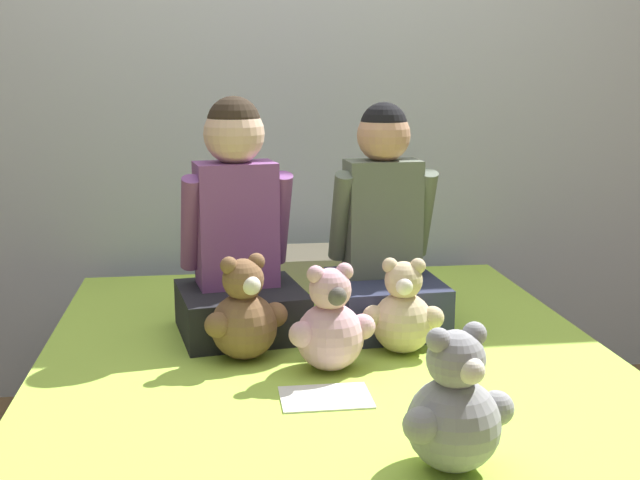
% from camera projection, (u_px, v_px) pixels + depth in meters
% --- Properties ---
extents(wall_behind_bed, '(8.00, 0.06, 2.50)m').
position_uv_depth(wall_behind_bed, '(288.00, 67.00, 3.02)').
color(wall_behind_bed, silver).
rests_on(wall_behind_bed, ground_plane).
extents(bed, '(1.54, 1.89, 0.50)m').
position_uv_depth(bed, '(329.00, 445.00, 2.17)').
color(bed, '#2D2D33').
rests_on(bed, ground_plane).
extents(child_on_left, '(0.39, 0.38, 0.68)m').
position_uv_depth(child_on_left, '(238.00, 238.00, 2.28)').
color(child_on_left, black).
rests_on(child_on_left, bed).
extents(child_on_right, '(0.32, 0.36, 0.66)m').
position_uv_depth(child_on_right, '(384.00, 242.00, 2.34)').
color(child_on_right, '#282D47').
rests_on(child_on_right, bed).
extents(teddy_bear_held_by_left_child, '(0.22, 0.18, 0.28)m').
position_uv_depth(teddy_bear_held_by_left_child, '(244.00, 316.00, 2.09)').
color(teddy_bear_held_by_left_child, brown).
rests_on(teddy_bear_held_by_left_child, bed).
extents(teddy_bear_held_by_right_child, '(0.21, 0.16, 0.26)m').
position_uv_depth(teddy_bear_held_by_right_child, '(403.00, 313.00, 2.14)').
color(teddy_bear_held_by_right_child, '#D1B78E').
rests_on(teddy_bear_held_by_right_child, bed).
extents(teddy_bear_between_children, '(0.23, 0.17, 0.27)m').
position_uv_depth(teddy_bear_between_children, '(330.00, 326.00, 2.01)').
color(teddy_bear_between_children, '#DBA3B2').
rests_on(teddy_bear_between_children, bed).
extents(teddy_bear_at_foot_of_bed, '(0.23, 0.18, 0.29)m').
position_uv_depth(teddy_bear_at_foot_of_bed, '(455.00, 410.00, 1.51)').
color(teddy_bear_at_foot_of_bed, '#939399').
rests_on(teddy_bear_at_foot_of_bed, bed).
extents(pillow_at_headboard, '(0.51, 0.28, 0.11)m').
position_uv_depth(pillow_at_headboard, '(298.00, 267.00, 2.86)').
color(pillow_at_headboard, beige).
rests_on(pillow_at_headboard, bed).
extents(sign_card, '(0.21, 0.15, 0.00)m').
position_uv_depth(sign_card, '(326.00, 397.00, 1.86)').
color(sign_card, white).
rests_on(sign_card, bed).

